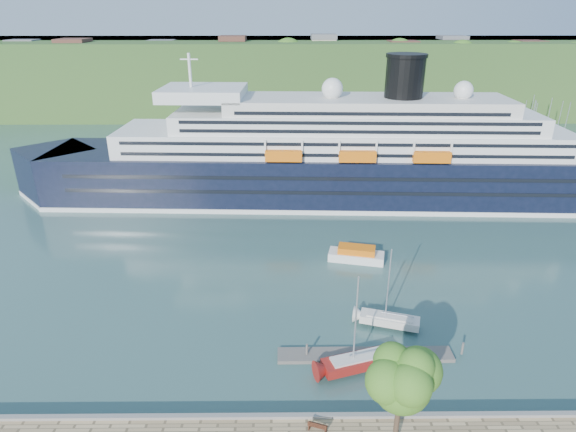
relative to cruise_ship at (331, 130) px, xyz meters
The scene contains 10 objects.
ground 57.00m from the cruise_ship, 95.36° to the right, with size 400.00×400.00×0.00m, color #2A4C47.
far_hillside 90.00m from the cruise_ship, 93.30° to the left, with size 400.00×50.00×24.00m, color #295120.
quay_coping 56.94m from the cruise_ship, 95.34° to the right, with size 220.00×0.50×0.30m, color slate.
cruise_ship is the anchor object (origin of this frame).
park_bench 58.30m from the cruise_ship, 95.85° to the right, with size 1.71×0.70×1.10m, color #4A2415, non-canonical shape.
promenade_tree 58.66m from the cruise_ship, 89.63° to the right, with size 6.22×6.22×10.29m, color #2D681B, non-canonical shape.
floating_pontoon 48.09m from the cruise_ship, 90.14° to the right, with size 18.44×2.25×0.41m, color #66635B, non-canonical shape.
sailboat_red 49.03m from the cruise_ship, 91.41° to the right, with size 8.17×2.27×10.55m, color maroon, non-canonical shape.
sailboat_white_far 42.18m from the cruise_ship, 85.20° to the right, with size 7.39×2.05×9.55m, color silver, non-canonical shape.
tender_launch 28.06m from the cruise_ship, 85.76° to the right, with size 8.03×2.75×2.22m, color orange, non-canonical shape.
Camera 1 is at (-3.40, -31.70, 33.76)m, focal length 30.00 mm.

